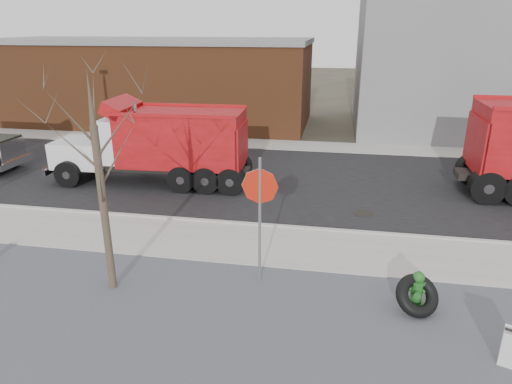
% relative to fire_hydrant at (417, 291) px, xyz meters
% --- Properties ---
extents(ground, '(120.00, 120.00, 0.00)m').
position_rel_fire_hydrant_xyz_m(ground, '(-3.91, 2.18, -0.42)').
color(ground, '#383328').
rests_on(ground, ground).
extents(gravel_verge, '(60.00, 5.00, 0.03)m').
position_rel_fire_hydrant_xyz_m(gravel_verge, '(-3.91, -1.32, -0.41)').
color(gravel_verge, slate).
rests_on(gravel_verge, ground).
extents(sidewalk, '(60.00, 2.50, 0.06)m').
position_rel_fire_hydrant_xyz_m(sidewalk, '(-3.91, 2.43, -0.39)').
color(sidewalk, '#9E9B93').
rests_on(sidewalk, ground).
extents(curb, '(60.00, 0.15, 0.11)m').
position_rel_fire_hydrant_xyz_m(curb, '(-3.91, 3.73, -0.37)').
color(curb, '#9E9B93').
rests_on(curb, ground).
extents(road, '(60.00, 9.40, 0.02)m').
position_rel_fire_hydrant_xyz_m(road, '(-3.91, 8.48, -0.41)').
color(road, black).
rests_on(road, ground).
extents(far_sidewalk, '(60.00, 2.00, 0.06)m').
position_rel_fire_hydrant_xyz_m(far_sidewalk, '(-3.91, 14.18, -0.39)').
color(far_sidewalk, '#9E9B93').
rests_on(far_sidewalk, ground).
extents(building_grey, '(12.00, 10.00, 8.00)m').
position_rel_fire_hydrant_xyz_m(building_grey, '(5.09, 20.18, 3.58)').
color(building_grey, gray).
rests_on(building_grey, ground).
extents(building_brick, '(20.20, 8.20, 5.30)m').
position_rel_fire_hydrant_xyz_m(building_brick, '(-13.91, 19.18, 2.23)').
color(building_brick, brown).
rests_on(building_brick, ground).
extents(bare_tree, '(3.20, 3.20, 5.20)m').
position_rel_fire_hydrant_xyz_m(bare_tree, '(-7.11, -0.42, 2.87)').
color(bare_tree, '#382D23').
rests_on(bare_tree, ground).
extents(fire_hydrant, '(0.52, 0.51, 0.92)m').
position_rel_fire_hydrant_xyz_m(fire_hydrant, '(0.00, 0.00, 0.00)').
color(fire_hydrant, '#296526').
rests_on(fire_hydrant, ground).
extents(truck_tire, '(1.23, 1.16, 0.90)m').
position_rel_fire_hydrant_xyz_m(truck_tire, '(-0.02, -0.19, 0.01)').
color(truck_tire, black).
rests_on(truck_tire, ground).
extents(stop_sign, '(0.87, 0.07, 3.19)m').
position_rel_fire_hydrant_xyz_m(stop_sign, '(-3.66, 0.52, 1.72)').
color(stop_sign, gray).
rests_on(stop_sign, ground).
extents(dump_truck_red_b, '(7.95, 2.57, 3.35)m').
position_rel_fire_hydrant_xyz_m(dump_truck_red_b, '(-8.86, 7.25, 1.28)').
color(dump_truck_red_b, black).
rests_on(dump_truck_red_b, ground).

